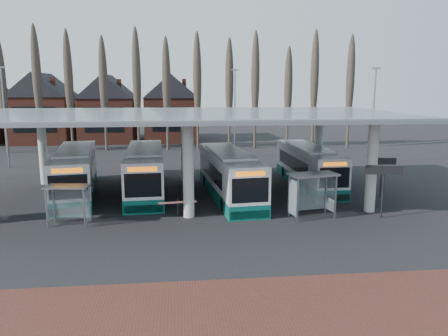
{
  "coord_description": "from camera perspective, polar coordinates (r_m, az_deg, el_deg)",
  "views": [
    {
      "loc": [
        -0.6,
        -24.44,
        8.15
      ],
      "look_at": [
        2.73,
        7.0,
        2.29
      ],
      "focal_mm": 35.0,
      "sensor_mm": 36.0,
      "label": 1
    }
  ],
  "objects": [
    {
      "name": "station_canopy",
      "position": [
        32.54,
        -5.0,
        6.12
      ],
      "size": [
        32.0,
        16.0,
        6.34
      ],
      "color": "silver",
      "rests_on": "ground"
    },
    {
      "name": "lamp_post_a",
      "position": [
        49.67,
        -26.71,
        6.15
      ],
      "size": [
        0.8,
        0.16,
        10.17
      ],
      "color": "slate",
      "rests_on": "ground"
    },
    {
      "name": "lamp_post_b",
      "position": [
        50.94,
        1.42,
        7.34
      ],
      "size": [
        0.8,
        0.16,
        10.17
      ],
      "color": "slate",
      "rests_on": "ground"
    },
    {
      "name": "townhouse_row",
      "position": [
        70.13,
        -18.72,
        8.15
      ],
      "size": [
        36.8,
        10.3,
        12.25
      ],
      "color": "brown",
      "rests_on": "ground"
    },
    {
      "name": "lamp_post_c",
      "position": [
        49.06,
        18.92,
        6.66
      ],
      "size": [
        0.8,
        0.16,
        10.17
      ],
      "color": "slate",
      "rests_on": "ground"
    },
    {
      "name": "shelter_1",
      "position": [
        27.76,
        -19.62,
        -3.44
      ],
      "size": [
        2.74,
        1.62,
        2.41
      ],
      "rotation": [
        0.0,
        0.0,
        -0.13
      ],
      "color": "gray",
      "rests_on": "ground"
    },
    {
      "name": "bus_0",
      "position": [
        35.51,
        -18.81,
        -0.58
      ],
      "size": [
        4.59,
        12.96,
        3.53
      ],
      "rotation": [
        0.0,
        0.0,
        0.15
      ],
      "color": "white",
      "rests_on": "ground"
    },
    {
      "name": "ground",
      "position": [
        25.77,
        -4.44,
        -7.96
      ],
      "size": [
        140.0,
        140.0,
        0.0
      ],
      "primitive_type": "plane",
      "color": "black",
      "rests_on": "ground"
    },
    {
      "name": "shelter_2",
      "position": [
        28.05,
        11.34,
        -2.22
      ],
      "size": [
        3.29,
        2.07,
        2.84
      ],
      "rotation": [
        0.0,
        0.0,
        0.19
      ],
      "color": "gray",
      "rests_on": "ground"
    },
    {
      "name": "barrier",
      "position": [
        27.79,
        -6.08,
        -4.61
      ],
      "size": [
        2.39,
        0.79,
        1.2
      ],
      "rotation": [
        0.0,
        0.0,
        0.12
      ],
      "color": "black",
      "rests_on": "ground"
    },
    {
      "name": "info_sign_0",
      "position": [
        28.94,
        20.16,
        -0.77
      ],
      "size": [
        2.22,
        0.63,
        3.35
      ],
      "rotation": [
        0.0,
        0.0,
        -0.23
      ],
      "color": "black",
      "rests_on": "ground"
    },
    {
      "name": "info_sign_1",
      "position": [
        34.53,
        19.95,
        0.48
      ],
      "size": [
        2.0,
        0.46,
        3.0
      ],
      "rotation": [
        0.0,
        0.0,
        -0.18
      ],
      "color": "black",
      "rests_on": "ground"
    },
    {
      "name": "poplar_row",
      "position": [
        57.44,
        -5.55,
        11.08
      ],
      "size": [
        45.1,
        1.1,
        14.5
      ],
      "color": "#473D33",
      "rests_on": "ground"
    },
    {
      "name": "bus_1",
      "position": [
        34.82,
        -10.27,
        -0.41
      ],
      "size": [
        3.34,
        12.75,
        3.51
      ],
      "rotation": [
        0.0,
        0.0,
        0.05
      ],
      "color": "white",
      "rests_on": "ground"
    },
    {
      "name": "bus_3",
      "position": [
        37.51,
        10.93,
        0.18
      ],
      "size": [
        2.75,
        11.88,
        3.29
      ],
      "rotation": [
        0.0,
        0.0,
        0.02
      ],
      "color": "white",
      "rests_on": "ground"
    },
    {
      "name": "bus_2",
      "position": [
        32.87,
        0.64,
        -0.92
      ],
      "size": [
        3.83,
        12.69,
        3.47
      ],
      "rotation": [
        0.0,
        0.0,
        0.09
      ],
      "color": "white",
      "rests_on": "ground"
    }
  ]
}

